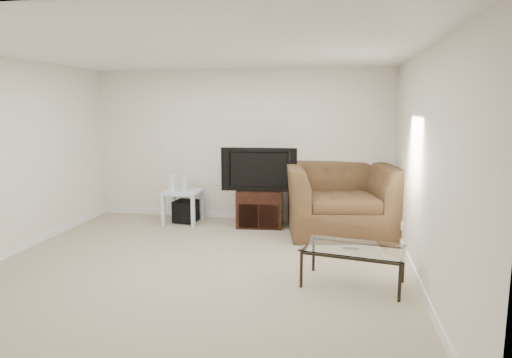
% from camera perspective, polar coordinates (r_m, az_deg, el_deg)
% --- Properties ---
extents(floor, '(5.00, 5.00, 0.00)m').
position_cam_1_polar(floor, '(5.53, -7.44, -11.08)').
color(floor, tan).
rests_on(floor, ground).
extents(ceiling, '(5.00, 5.00, 0.00)m').
position_cam_1_polar(ceiling, '(5.23, -8.04, 15.59)').
color(ceiling, white).
rests_on(ceiling, ground).
extents(wall_back, '(5.00, 0.02, 2.50)m').
position_cam_1_polar(wall_back, '(7.64, -1.98, 4.24)').
color(wall_back, silver).
rests_on(wall_back, ground).
extents(wall_left, '(0.02, 5.00, 2.50)m').
position_cam_1_polar(wall_left, '(6.45, -29.39, 2.14)').
color(wall_left, silver).
rests_on(wall_left, ground).
extents(wall_right, '(0.02, 5.00, 2.50)m').
position_cam_1_polar(wall_right, '(5.07, 20.30, 1.13)').
color(wall_right, silver).
rests_on(wall_right, ground).
extents(plate_back, '(0.12, 0.02, 0.12)m').
position_cam_1_polar(plate_back, '(8.04, -11.83, 4.30)').
color(plate_back, white).
rests_on(plate_back, wall_back).
extents(plate_right_switch, '(0.02, 0.09, 0.13)m').
position_cam_1_polar(plate_right_switch, '(6.63, 17.82, 3.05)').
color(plate_right_switch, white).
rests_on(plate_right_switch, wall_right).
extents(plate_right_outlet, '(0.02, 0.08, 0.12)m').
position_cam_1_polar(plate_right_outlet, '(6.51, 17.75, -5.58)').
color(plate_right_outlet, white).
rests_on(plate_right_outlet, wall_right).
extents(tv_stand, '(0.75, 0.55, 0.60)m').
position_cam_1_polar(tv_stand, '(7.27, 0.49, -3.61)').
color(tv_stand, black).
rests_on(tv_stand, floor).
extents(dvd_player, '(0.40, 0.29, 0.05)m').
position_cam_1_polar(dvd_player, '(7.19, 0.46, -2.13)').
color(dvd_player, black).
rests_on(dvd_player, tv_stand).
extents(television, '(1.10, 0.27, 0.68)m').
position_cam_1_polar(television, '(7.13, 0.47, 1.33)').
color(television, black).
rests_on(television, tv_stand).
extents(side_table, '(0.56, 0.56, 0.53)m').
position_cam_1_polar(side_table, '(7.59, -9.07, -3.42)').
color(side_table, silver).
rests_on(side_table, floor).
extents(subwoofer, '(0.38, 0.38, 0.35)m').
position_cam_1_polar(subwoofer, '(7.62, -8.76, -3.96)').
color(subwoofer, black).
rests_on(subwoofer, floor).
extents(game_console, '(0.07, 0.18, 0.24)m').
position_cam_1_polar(game_console, '(7.54, -10.16, -0.51)').
color(game_console, white).
rests_on(game_console, side_table).
extents(game_case, '(0.08, 0.16, 0.21)m').
position_cam_1_polar(game_case, '(7.48, -8.72, -0.69)').
color(game_case, silver).
rests_on(game_case, side_table).
extents(recliner, '(1.74, 1.29, 1.39)m').
position_cam_1_polar(recliner, '(6.96, 10.45, -1.01)').
color(recliner, '#4D311E').
rests_on(recliner, floor).
extents(coffee_table, '(1.17, 0.80, 0.42)m').
position_cam_1_polar(coffee_table, '(5.07, 12.03, -10.61)').
color(coffee_table, black).
rests_on(coffee_table, floor).
extents(remote, '(0.17, 0.05, 0.02)m').
position_cam_1_polar(remote, '(4.96, 11.76, -8.37)').
color(remote, '#B2B2B7').
rests_on(remote, coffee_table).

